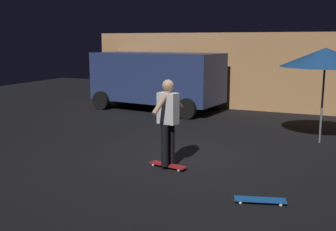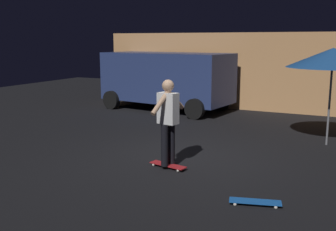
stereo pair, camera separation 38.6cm
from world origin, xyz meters
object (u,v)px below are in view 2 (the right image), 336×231
skateboard_ridden (168,165)px  skateboard_spare (255,202)px  patio_umbrella (333,58)px  skater (168,116)px  parked_van (166,77)px

skateboard_ridden → skateboard_spare: size_ratio=1.00×
patio_umbrella → skateboard_spare: (-0.67, -4.30, -2.02)m
patio_umbrella → skateboard_ridden: 4.66m
skateboard_spare → skater: size_ratio=0.48×
parked_van → skater: 6.72m
skateboard_ridden → skater: 0.98m
skater → skateboard_spare: bearing=-27.7°
skateboard_ridden → skateboard_spare: bearing=-27.7°
patio_umbrella → skater: size_ratio=1.38×
skateboard_spare → skater: (-1.98, 1.04, 0.98)m
skateboard_ridden → skateboard_spare: same height
parked_van → patio_umbrella: size_ratio=2.09×
skateboard_spare → skater: 2.44m
skateboard_spare → skateboard_ridden: bearing=152.3°
parked_van → skateboard_spare: size_ratio=5.98×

